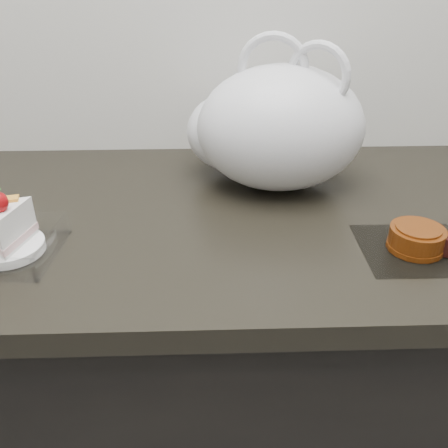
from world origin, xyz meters
name	(u,v)px	position (x,y,z in m)	size (l,w,h in m)	color
counter	(210,386)	(0.00, 1.69, 0.45)	(2.04, 0.64, 0.90)	black
cake_tray	(7,237)	(-0.30, 1.56, 0.93)	(0.16, 0.16, 0.11)	white
mooncake_wrap	(417,241)	(0.33, 1.55, 0.92)	(0.17, 0.16, 0.04)	white
plastic_bag	(271,128)	(0.13, 1.80, 1.01)	(0.40, 0.34, 0.29)	white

